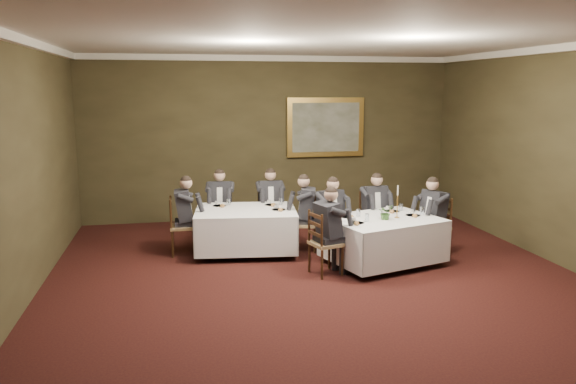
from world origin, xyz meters
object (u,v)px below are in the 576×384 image
object	(u,v)px
diner_main_endright	(434,226)
table_main	(383,237)
chair_main_endleft	(325,256)
diner_sec_endright	(308,222)
diner_sec_backright	(270,212)
diner_main_backright	(374,219)
chair_main_backright	(373,232)
chair_sec_endright	(309,235)
chair_main_backleft	(329,238)
chair_sec_backright	(270,224)
diner_main_endleft	(326,242)
diner_sec_endleft	(183,225)
painting	(326,127)
chair_main_endright	(434,239)
table_second	(246,227)
chair_sec_backleft	(221,225)
chair_sec_endleft	(182,238)
diner_sec_backleft	(221,213)
diner_main_backleft	(330,225)
candlestick	(397,206)
centerpiece	(385,211)

from	to	relation	value
diner_main_endright	table_main	bearing A→B (deg)	87.63
chair_main_endleft	diner_sec_endright	size ratio (longest dim) A/B	0.74
diner_sec_backright	diner_main_backright	bearing A→B (deg)	152.77
chair_main_backright	chair_sec_endright	world-z (taller)	same
chair_main_backleft	chair_sec_backright	bearing A→B (deg)	-72.19
chair_main_backright	chair_main_endleft	bearing A→B (deg)	40.89
diner_main_endleft	diner_sec_endright	xyz separation A→B (m)	(0.02, 1.28, 0.00)
diner_sec_endleft	painting	xyz separation A→B (m)	(3.16, 2.40, 1.47)
table_main	chair_main_endright	bearing A→B (deg)	16.55
diner_main_endright	diner_sec_backright	xyz separation A→B (m)	(-2.56, 1.61, 0.00)
table_second	diner_sec_endleft	distance (m)	1.09
chair_sec_backright	painting	world-z (taller)	painting
chair_sec_backleft	chair_sec_endleft	distance (m)	1.09
diner_sec_backleft	diner_sec_endleft	world-z (taller)	same
diner_main_backleft	candlestick	world-z (taller)	diner_main_backleft
diner_main_endright	diner_sec_endleft	size ratio (longest dim) A/B	1.00
diner_sec_backright	chair_sec_backright	bearing A→B (deg)	-90.00
centerpiece	chair_main_endright	bearing A→B (deg)	20.64
diner_main_backright	chair_sec_backright	distance (m)	1.98
diner_main_backleft	chair_sec_endright	xyz separation A→B (m)	(-0.31, 0.26, -0.23)
diner_main_backleft	chair_main_endright	xyz separation A→B (m)	(1.74, -0.40, -0.23)
diner_main_endright	chair_sec_backright	size ratio (longest dim) A/B	1.35
chair_main_backleft	table_main	bearing A→B (deg)	117.38
chair_sec_endright	candlestick	xyz separation A→B (m)	(1.23, -0.98, 0.68)
chair_main_backleft	diner_main_endright	bearing A→B (deg)	149.93
diner_main_backleft	chair_main_backright	xyz separation A→B (m)	(0.89, 0.28, -0.23)
diner_main_backleft	chair_main_endright	world-z (taller)	diner_main_backleft
chair_main_endleft	chair_sec_backleft	size ratio (longest dim) A/B	1.00
diner_main_endright	chair_main_backleft	bearing A→B (deg)	57.76
diner_main_endright	chair_main_endleft	bearing A→B (deg)	87.63
table_main	diner_main_backleft	world-z (taller)	diner_main_backleft
chair_main_backright	chair_main_endright	bearing A→B (deg)	136.54
chair_sec_backright	diner_main_backleft	bearing A→B (deg)	125.88
chair_main_backright	diner_main_backright	world-z (taller)	diner_main_backright
diner_main_backleft	diner_main_endright	distance (m)	1.77
table_main	table_second	bearing A→B (deg)	152.33
diner_main_endright	centerpiece	size ratio (longest dim) A/B	5.22
chair_main_endright	diner_main_endright	distance (m)	0.23
chair_sec_endright	painting	bearing A→B (deg)	-6.84
chair_main_endleft	chair_sec_endleft	distance (m)	2.62
diner_main_backleft	table_second	bearing A→B (deg)	-32.28
diner_main_backleft	diner_sec_backleft	world-z (taller)	same
table_main	painting	distance (m)	3.93
table_main	diner_sec_backright	bearing A→B (deg)	128.59
chair_main_backright	diner_main_endright	xyz separation A→B (m)	(0.84, -0.67, 0.23)
table_main	diner_main_endright	world-z (taller)	diner_main_endright
diner_main_endright	diner_sec_endright	size ratio (longest dim) A/B	1.00
diner_main_backright	diner_sec_backleft	bearing A→B (deg)	-26.91
diner_sec_endleft	centerpiece	xyz separation A→B (m)	(3.16, -1.30, 0.38)
diner_main_backleft	diner_sec_endleft	size ratio (longest dim) A/B	1.00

